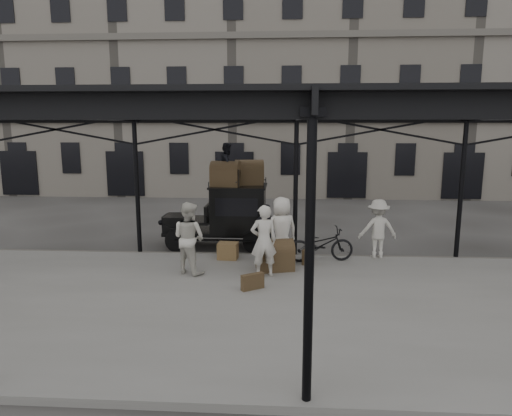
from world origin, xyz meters
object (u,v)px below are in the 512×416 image
at_px(taxi, 229,213).
at_px(porter_left, 264,241).
at_px(bicycle, 321,244).
at_px(steamer_trunk_platform, 275,257).
at_px(steamer_trunk_roof_near, 226,176).
at_px(porter_official, 267,230).

distance_m(taxi, porter_left, 3.66).
height_order(porter_left, bicycle, porter_left).
xyz_separation_m(taxi, steamer_trunk_platform, (1.63, -2.86, -0.69)).
bearing_deg(steamer_trunk_roof_near, steamer_trunk_platform, -47.16).
relative_size(porter_left, porter_official, 1.20).
xyz_separation_m(porter_left, steamer_trunk_roof_near, (-1.41, 3.16, 1.40)).
xyz_separation_m(taxi, porter_left, (1.33, -3.41, -0.08)).
bearing_deg(porter_left, bicycle, -152.62).
xyz_separation_m(taxi, porter_official, (1.34, -1.44, -0.24)).
distance_m(taxi, steamer_trunk_roof_near, 1.35).
height_order(bicycle, steamer_trunk_roof_near, steamer_trunk_roof_near).
height_order(taxi, steamer_trunk_platform, taxi).
height_order(porter_left, steamer_trunk_roof_near, steamer_trunk_roof_near).
bearing_deg(porter_left, steamer_trunk_roof_near, -80.48).
height_order(porter_official, bicycle, porter_official).
height_order(taxi, porter_left, taxi).
bearing_deg(porter_left, porter_official, -104.82).
xyz_separation_m(porter_left, porter_official, (0.01, 1.98, -0.16)).
bearing_deg(bicycle, steamer_trunk_roof_near, 52.02).
relative_size(taxi, porter_official, 2.24).
bearing_deg(bicycle, porter_official, 63.98).
distance_m(porter_left, steamer_trunk_roof_near, 3.74).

